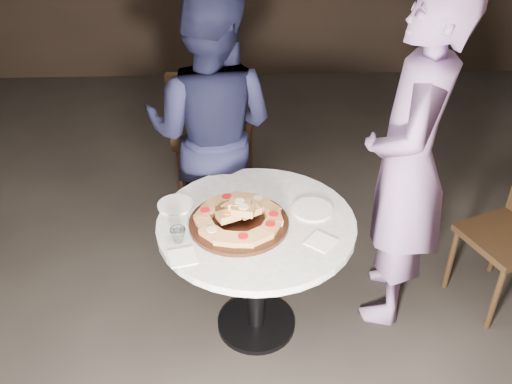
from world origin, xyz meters
TOP-DOWN VIEW (x-y plane):
  - floor at (0.00, 0.00)m, footprint 7.00×7.00m
  - table at (0.08, 0.04)m, footprint 0.97×0.97m
  - serving_board at (0.00, 0.01)m, footprint 0.58×0.58m
  - focaccia_pile at (0.00, 0.02)m, footprint 0.41×0.41m
  - plate_left at (-0.30, 0.18)m, footprint 0.18×0.18m
  - plate_right at (0.36, 0.11)m, footprint 0.21×0.21m
  - water_glass at (-0.27, -0.09)m, footprint 0.09×0.09m
  - napkin_near at (-0.24, -0.21)m, footprint 0.14×0.14m
  - napkin_far at (0.37, -0.13)m, footprint 0.16×0.16m
  - chair_far at (-0.16, 1.18)m, footprint 0.54×0.56m
  - diner_navy at (-0.14, 0.74)m, footprint 0.91×0.79m
  - diner_teal at (0.82, 0.21)m, footprint 0.60×0.75m

SIDE VIEW (x-z plane):
  - floor at x=0.00m, z-range 0.00..0.00m
  - table at x=0.08m, z-range 0.22..0.92m
  - chair_far at x=-0.16m, z-range 0.08..1.09m
  - napkin_far at x=0.37m, z-range 0.70..0.71m
  - napkin_near at x=-0.24m, z-range 0.70..0.71m
  - plate_left at x=-0.30m, z-range 0.70..0.71m
  - plate_right at x=0.36m, z-range 0.70..0.71m
  - serving_board at x=0.00m, z-range 0.70..0.72m
  - water_glass at x=-0.27m, z-range 0.70..0.77m
  - focaccia_pile at x=0.00m, z-range 0.70..0.81m
  - diner_navy at x=-0.14m, z-range 0.00..1.61m
  - diner_teal at x=0.82m, z-range 0.00..1.78m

